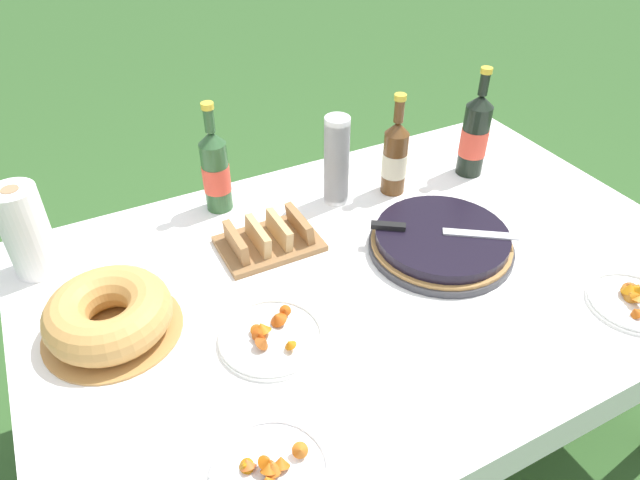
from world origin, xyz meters
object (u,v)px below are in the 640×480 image
object	(u,v)px
cider_bottle_amber	(395,157)
bread_board	(269,239)
snack_plate_left	(633,300)
cup_stack	(337,161)
paper_towel_roll	(26,231)
serving_knife	(431,230)
berry_tart	(441,241)
cider_bottle_green	(216,171)
bundt_cake	(109,315)
snack_plate_right	(270,472)
snack_plate_near	(271,336)
juice_bottle_red	(475,135)

from	to	relation	value
cider_bottle_amber	bread_board	world-z (taller)	cider_bottle_amber
snack_plate_left	cup_stack	bearing A→B (deg)	120.10
snack_plate_left	paper_towel_roll	distance (m)	1.45
serving_knife	bread_board	world-z (taller)	bread_board
serving_knife	cup_stack	xyz separation A→B (m)	(-0.11, 0.31, 0.07)
berry_tart	cider_bottle_green	world-z (taller)	cider_bottle_green
bundt_cake	cider_bottle_amber	bearing A→B (deg)	13.12
serving_knife	snack_plate_right	world-z (taller)	serving_knife
cup_stack	cider_bottle_green	xyz separation A→B (m)	(-0.32, 0.12, -0.01)
cup_stack	snack_plate_near	world-z (taller)	cup_stack
cup_stack	snack_plate_left	distance (m)	0.82
cider_bottle_green	snack_plate_near	bearing A→B (deg)	-97.72
juice_bottle_red	snack_plate_right	size ratio (longest dim) A/B	1.58
serving_knife	cider_bottle_amber	world-z (taller)	cider_bottle_amber
snack_plate_left	cider_bottle_amber	bearing A→B (deg)	108.90
juice_bottle_red	paper_towel_roll	distance (m)	1.27
juice_bottle_red	paper_towel_roll	bearing A→B (deg)	174.63
serving_knife	paper_towel_roll	bearing A→B (deg)	-168.02
snack_plate_right	bundt_cake	bearing A→B (deg)	110.13
juice_bottle_red	cup_stack	bearing A→B (deg)	173.50
cup_stack	snack_plate_right	xyz separation A→B (m)	(-0.52, -0.71, -0.12)
snack_plate_right	bread_board	xyz separation A→B (m)	(0.26, 0.60, 0.01)
berry_tart	snack_plate_near	xyz separation A→B (m)	(-0.52, -0.09, -0.02)
cup_stack	cider_bottle_amber	world-z (taller)	cider_bottle_amber
berry_tart	cider_bottle_amber	distance (m)	0.32
cider_bottle_green	bread_board	world-z (taller)	cider_bottle_green
bundt_cake	cider_bottle_green	size ratio (longest dim) A/B	0.95
cup_stack	cider_bottle_amber	size ratio (longest dim) A/B	0.87
berry_tart	juice_bottle_red	xyz separation A→B (m)	(0.32, 0.28, 0.10)
snack_plate_near	bread_board	size ratio (longest dim) A/B	0.90
berry_tart	snack_plate_right	bearing A→B (deg)	-149.74
cup_stack	bread_board	xyz separation A→B (m)	(-0.26, -0.11, -0.11)
juice_bottle_red	snack_plate_near	distance (m)	0.92
cider_bottle_green	paper_towel_roll	world-z (taller)	cider_bottle_green
snack_plate_left	bread_board	size ratio (longest dim) A/B	0.80
snack_plate_near	cider_bottle_green	bearing A→B (deg)	82.28
bundt_cake	snack_plate_near	xyz separation A→B (m)	(0.30, -0.18, -0.04)
cup_stack	snack_plate_left	size ratio (longest dim) A/B	1.28
serving_knife	bundt_cake	size ratio (longest dim) A/B	1.05
serving_knife	snack_plate_right	distance (m)	0.74
berry_tart	bundt_cake	world-z (taller)	bundt_cake
cider_bottle_amber	bread_board	distance (m)	0.45
cider_bottle_green	snack_plate_left	size ratio (longest dim) A/B	1.56
serving_knife	paper_towel_roll	distance (m)	1.00
berry_tart	snack_plate_left	size ratio (longest dim) A/B	1.81
cup_stack	snack_plate_left	bearing A→B (deg)	-59.90
snack_plate_left	bread_board	world-z (taller)	bread_board
bundt_cake	bread_board	distance (m)	0.45
serving_knife	snack_plate_near	size ratio (longest dim) A/B	1.38
berry_tart	juice_bottle_red	size ratio (longest dim) A/B	1.11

